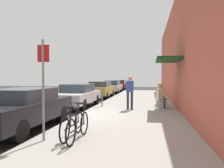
{
  "coord_description": "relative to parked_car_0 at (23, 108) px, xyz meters",
  "views": [
    {
      "loc": [
        3.1,
        -8.9,
        1.76
      ],
      "look_at": [
        0.03,
        8.3,
        1.2
      ],
      "focal_mm": 34.24,
      "sensor_mm": 36.0,
      "label": 1
    }
  ],
  "objects": [
    {
      "name": "bicycle_1",
      "position": [
        2.37,
        -1.22,
        -0.24
      ],
      "size": [
        0.46,
        1.71,
        0.9
      ],
      "color": "black",
      "rests_on": "sidewalk_slab"
    },
    {
      "name": "bicycle_0",
      "position": [
        2.14,
        -1.04,
        -0.24
      ],
      "size": [
        0.46,
        1.71,
        0.9
      ],
      "color": "black",
      "rests_on": "sidewalk_slab"
    },
    {
      "name": "seated_patron_2",
      "position": [
        4.78,
        6.54,
        0.09
      ],
      "size": [
        0.49,
        0.43,
        1.29
      ],
      "color": "#232838",
      "rests_on": "sidewalk_slab"
    },
    {
      "name": "seated_patron_0",
      "position": [
        4.78,
        4.85,
        0.09
      ],
      "size": [
        0.48,
        0.42,
        1.29
      ],
      "color": "#232838",
      "rests_on": "sidewalk_slab"
    },
    {
      "name": "parked_car_4",
      "position": [
        0.0,
        23.16,
        -0.01
      ],
      "size": [
        1.8,
        4.4,
        1.36
      ],
      "color": "maroon",
      "rests_on": "ground_plane"
    },
    {
      "name": "sidewalk_slab",
      "position": [
        3.35,
        4.41,
        -0.66
      ],
      "size": [
        4.5,
        32.0,
        0.12
      ],
      "primitive_type": "cube",
      "color": "#9E9B93",
      "rests_on": "ground_plane"
    },
    {
      "name": "cafe_chair_2",
      "position": [
        4.72,
        6.55,
        -0.1
      ],
      "size": [
        0.53,
        0.53,
        0.87
      ],
      "color": "silver",
      "rests_on": "sidewalk_slab"
    },
    {
      "name": "cafe_chair_0",
      "position": [
        4.72,
        4.84,
        -0.1
      ],
      "size": [
        0.51,
        0.51,
        0.87
      ],
      "color": "silver",
      "rests_on": "sidewalk_slab"
    },
    {
      "name": "parked_car_2",
      "position": [
        0.0,
        11.26,
        0.0
      ],
      "size": [
        1.8,
        4.4,
        1.39
      ],
      "color": "#A58433",
      "rests_on": "ground_plane"
    },
    {
      "name": "parked_car_1",
      "position": [
        0.0,
        5.46,
        -0.02
      ],
      "size": [
        1.8,
        4.4,
        1.36
      ],
      "color": "#B7B7BC",
      "rests_on": "ground_plane"
    },
    {
      "name": "pedestrian_standing",
      "position": [
        3.21,
        4.19,
        0.4
      ],
      "size": [
        0.36,
        0.22,
        1.7
      ],
      "color": "#232838",
      "rests_on": "sidewalk_slab"
    },
    {
      "name": "cafe_chair_1",
      "position": [
        4.72,
        5.73,
        -0.1
      ],
      "size": [
        0.56,
        0.56,
        0.87
      ],
      "color": "silver",
      "rests_on": "sidewalk_slab"
    },
    {
      "name": "parked_car_3",
      "position": [
        0.0,
        17.2,
        -0.01
      ],
      "size": [
        1.8,
        4.4,
        1.38
      ],
      "color": "#B7B7BC",
      "rests_on": "ground_plane"
    },
    {
      "name": "building_facade",
      "position": [
        5.75,
        4.41,
        2.46
      ],
      "size": [
        1.4,
        32.0,
        6.38
      ],
      "color": "#BC5442",
      "rests_on": "ground_plane"
    },
    {
      "name": "street_sign",
      "position": [
        1.5,
        -1.41,
        0.92
      ],
      "size": [
        0.32,
        0.06,
        2.6
      ],
      "color": "gray",
      "rests_on": "sidewalk_slab"
    },
    {
      "name": "parked_car_0",
      "position": [
        0.0,
        0.0,
        0.0
      ],
      "size": [
        1.8,
        4.4,
        1.37
      ],
      "color": "black",
      "rests_on": "ground_plane"
    },
    {
      "name": "parking_meter",
      "position": [
        1.55,
        5.19,
        0.16
      ],
      "size": [
        0.12,
        0.1,
        1.32
      ],
      "color": "slate",
      "rests_on": "sidewalk_slab"
    },
    {
      "name": "ground_plane",
      "position": [
        1.1,
        2.41,
        -0.72
      ],
      "size": [
        60.0,
        60.0,
        0.0
      ],
      "primitive_type": "plane",
      "color": "#2D2D30"
    }
  ]
}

